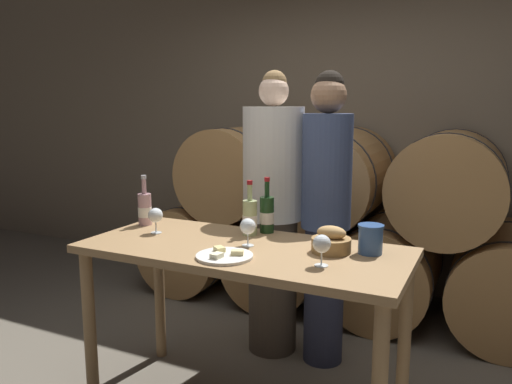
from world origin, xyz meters
name	(u,v)px	position (x,y,z in m)	size (l,w,h in m)	color
stone_wall_back	(359,103)	(0.00, 2.17, 1.60)	(10.00, 0.12, 3.20)	#7F705B
barrel_stack	(335,225)	(0.00, 1.57, 0.65)	(3.19, 0.96, 1.41)	#A87A47
tasting_table	(243,270)	(0.00, 0.00, 0.77)	(1.61, 0.72, 0.89)	#99754C
person_left	(273,214)	(-0.15, 0.70, 0.90)	(0.38, 0.38, 1.79)	#4C4238
person_right	(326,214)	(0.20, 0.70, 0.93)	(0.30, 0.30, 1.77)	#2D334C
wine_bottle_red	(267,214)	(-0.01, 0.30, 0.99)	(0.08, 0.08, 0.30)	#193819
wine_bottle_white	(250,217)	(-0.07, 0.22, 0.99)	(0.08, 0.08, 0.30)	#ADBC7F
wine_bottle_rose	(145,209)	(-0.72, 0.16, 0.98)	(0.08, 0.08, 0.29)	#BC8E93
blue_crock	(371,238)	(0.59, 0.15, 0.96)	(0.12, 0.12, 0.14)	#335693
bread_basket	(331,242)	(0.42, 0.09, 0.94)	(0.19, 0.19, 0.13)	olive
cheese_plate	(224,256)	(0.01, -0.20, 0.90)	(0.26, 0.26, 0.04)	white
wine_glass_far_left	(156,216)	(-0.55, 0.03, 0.99)	(0.08, 0.08, 0.14)	white
wine_glass_left	(248,227)	(0.02, 0.02, 0.99)	(0.08, 0.08, 0.14)	white
wine_glass_center	(322,244)	(0.44, -0.12, 0.99)	(0.08, 0.08, 0.14)	white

